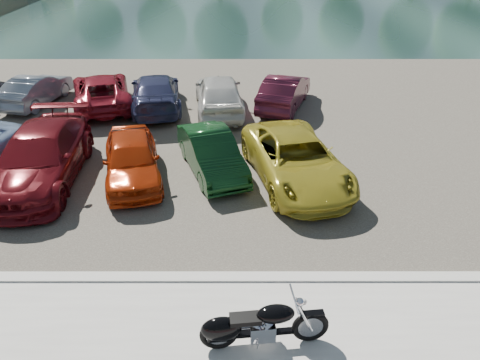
{
  "coord_description": "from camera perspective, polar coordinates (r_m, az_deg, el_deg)",
  "views": [
    {
      "loc": [
        -0.22,
        -5.72,
        6.84
      ],
      "look_at": [
        -0.22,
        4.5,
        1.1
      ],
      "focal_mm": 35.0,
      "sensor_mm": 36.0,
      "label": 1
    }
  ],
  "objects": [
    {
      "name": "kerb",
      "position": [
        10.27,
        1.26,
        -11.92
      ],
      "size": [
        60.0,
        0.3,
        0.14
      ],
      "primitive_type": "cube",
      "color": "#B3B0A9",
      "rests_on": "ground"
    },
    {
      "name": "car_9",
      "position": [
        21.36,
        -23.59,
        10.06
      ],
      "size": [
        2.05,
        3.89,
        1.22
      ],
      "primitive_type": "imported",
      "rotation": [
        0.0,
        0.0,
        2.93
      ],
      "color": "slate",
      "rests_on": "parking_lot"
    },
    {
      "name": "car_10",
      "position": [
        20.14,
        -16.53,
        10.37
      ],
      "size": [
        3.49,
        5.18,
        1.32
      ],
      "primitive_type": "imported",
      "rotation": [
        0.0,
        0.0,
        3.44
      ],
      "color": "maroon",
      "rests_on": "parking_lot"
    },
    {
      "name": "river",
      "position": [
        46.23,
        0.27,
        20.83
      ],
      "size": [
        120.0,
        40.0,
        0.0
      ],
      "primitive_type": "cube",
      "color": "#1A2E2E",
      "rests_on": "ground"
    },
    {
      "name": "ground",
      "position": [
        8.92,
        1.53,
        -20.77
      ],
      "size": [
        200.0,
        200.0,
        0.0
      ],
      "primitive_type": "plane",
      "color": "#595447",
      "rests_on": "ground"
    },
    {
      "name": "car_5",
      "position": [
        14.12,
        -3.48,
        3.31
      ],
      "size": [
        2.47,
        3.97,
        1.23
      ],
      "primitive_type": "imported",
      "rotation": [
        0.0,
        0.0,
        0.34
      ],
      "color": "black",
      "rests_on": "parking_lot"
    },
    {
      "name": "motorcycle",
      "position": [
        8.63,
        1.56,
        -17.39
      ],
      "size": [
        2.33,
        0.75,
        1.05
      ],
      "rotation": [
        0.0,
        0.0,
        0.11
      ],
      "color": "black",
      "rests_on": "promenade"
    },
    {
      "name": "car_6",
      "position": [
        13.64,
        6.85,
        2.48
      ],
      "size": [
        3.35,
        5.34,
        1.38
      ],
      "primitive_type": "imported",
      "rotation": [
        0.0,
        0.0,
        0.23
      ],
      "color": "#AF9F28",
      "rests_on": "parking_lot"
    },
    {
      "name": "car_4",
      "position": [
        14.0,
        -13.07,
        2.53
      ],
      "size": [
        2.43,
        4.15,
        1.33
      ],
      "primitive_type": "imported",
      "rotation": [
        0.0,
        0.0,
        0.23
      ],
      "color": "#AE2E0B",
      "rests_on": "parking_lot"
    },
    {
      "name": "car_3",
      "position": [
        14.68,
        -23.16,
        2.57
      ],
      "size": [
        2.45,
        5.4,
        1.54
      ],
      "primitive_type": "imported",
      "rotation": [
        0.0,
        0.0,
        0.06
      ],
      "color": "#5B0D13",
      "rests_on": "parking_lot"
    },
    {
      "name": "car_13",
      "position": [
        19.34,
        5.42,
        10.69
      ],
      "size": [
        2.57,
        4.23,
        1.32
      ],
      "primitive_type": "imported",
      "rotation": [
        0.0,
        0.0,
        2.83
      ],
      "color": "#481324",
      "rests_on": "parking_lot"
    },
    {
      "name": "parking_lot",
      "position": [
        18.06,
        0.7,
        7.14
      ],
      "size": [
        60.0,
        18.0,
        0.04
      ],
      "primitive_type": "cube",
      "color": "#413C34",
      "rests_on": "ground"
    },
    {
      "name": "car_11",
      "position": [
        19.43,
        -10.23,
        10.52
      ],
      "size": [
        2.65,
        4.95,
        1.36
      ],
      "primitive_type": "imported",
      "rotation": [
        0.0,
        0.0,
        3.31
      ],
      "color": "#292D4F",
      "rests_on": "parking_lot"
    },
    {
      "name": "car_12",
      "position": [
        18.74,
        -2.58,
        10.5
      ],
      "size": [
        2.26,
        4.62,
        1.52
      ],
      "primitive_type": "imported",
      "rotation": [
        0.0,
        0.0,
        3.25
      ],
      "color": "silver",
      "rests_on": "parking_lot"
    }
  ]
}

